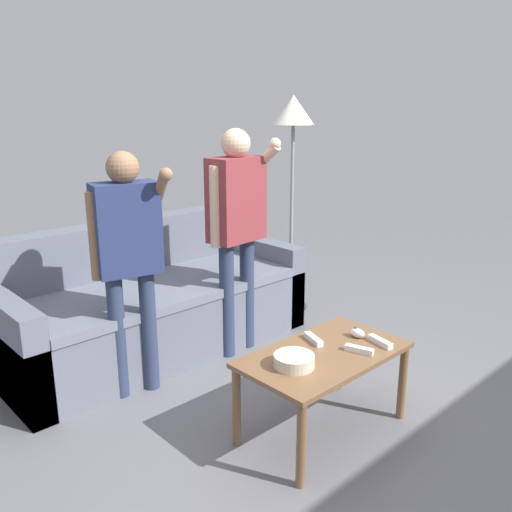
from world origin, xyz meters
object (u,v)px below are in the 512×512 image
player_right (237,216)px  floor_lamp (293,128)px  couch (153,305)px  game_remote_wand_spare (380,342)px  game_remote_nunchuk (357,333)px  player_left (128,247)px  snack_bowl (294,361)px  game_remote_wand_far (313,339)px  coffee_table (324,364)px  game_remote_wand_near (359,350)px

player_right → floor_lamp: bearing=20.1°
couch → game_remote_wand_spare: couch is taller
game_remote_nunchuk → player_right: (0.04, 1.02, 0.48)m
couch → player_left: bearing=-132.2°
snack_bowl → game_remote_wand_spare: bearing=-15.3°
couch → game_remote_wand_far: (0.13, -1.36, 0.16)m
couch → player_right: bearing=-49.9°
couch → snack_bowl: (-0.15, -1.48, 0.17)m
couch → coffee_table: couch is taller
snack_bowl → game_remote_wand_far: size_ratio=1.29×
game_remote_wand_spare → player_right: bearing=88.7°
coffee_table → game_remote_wand_far: bearing=65.8°
coffee_table → player_left: (-0.50, 1.01, 0.51)m
game_remote_wand_near → game_remote_wand_far: (-0.07, 0.24, -0.00)m
floor_lamp → player_left: floor_lamp is taller
game_remote_wand_spare → game_remote_wand_far: bearing=131.8°
couch → game_remote_nunchuk: 1.53m
game_remote_nunchuk → floor_lamp: (0.90, 1.33, 1.00)m
coffee_table → floor_lamp: floor_lamp is taller
game_remote_wand_spare → game_remote_nunchuk: bearing=95.8°
snack_bowl → floor_lamp: 2.17m
snack_bowl → player_left: size_ratio=0.14×
coffee_table → floor_lamp: 2.08m
game_remote_nunchuk → snack_bowl: bearing=179.7°
coffee_table → game_remote_wand_spare: 0.33m
floor_lamp → game_remote_wand_spare: bearing=-121.0°
floor_lamp → game_remote_wand_spare: 1.99m
game_remote_wand_far → coffee_table: bearing=-114.2°
floor_lamp → player_left: (-1.66, -0.32, -0.58)m
player_right → game_remote_wand_far: size_ratio=9.92×
coffee_table → game_remote_wand_spare: game_remote_wand_spare is taller
snack_bowl → coffee_table: bearing=-0.7°
game_remote_wand_far → game_remote_wand_near: bearing=-73.4°
coffee_table → snack_bowl: (-0.22, 0.00, 0.09)m
player_right → game_remote_wand_spare: bearing=-91.3°
player_right → game_remote_wand_spare: size_ratio=9.52×
player_right → snack_bowl: bearing=-117.7°
snack_bowl → game_remote_wand_near: 0.37m
floor_lamp → game_remote_wand_far: floor_lamp is taller
game_remote_nunchuk → game_remote_wand_near: bearing=-140.4°
game_remote_wand_near → game_remote_wand_spare: same height
game_remote_wand_far → couch: bearing=95.4°
coffee_table → couch: bearing=92.9°
player_left → game_remote_wand_near: (0.62, -1.13, -0.43)m
couch → game_remote_wand_near: size_ratio=13.95×
couch → game_remote_wand_near: bearing=-82.9°
player_right → couch: bearing=130.1°
floor_lamp → game_remote_wand_far: (-1.11, -1.21, -1.01)m
snack_bowl → floor_lamp: floor_lamp is taller
floor_lamp → game_remote_wand_spare: (-0.88, -1.47, -1.01)m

